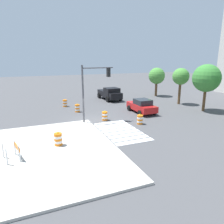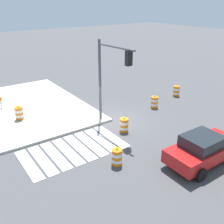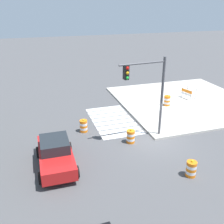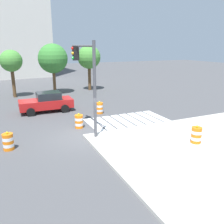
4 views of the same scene
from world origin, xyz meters
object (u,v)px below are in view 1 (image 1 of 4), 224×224
(construction_barricade, at_px, (14,150))
(street_tree_streetside_mid, at_px, (157,76))
(traffic_barrel_median_near, at_px, (105,116))
(street_tree_streetside_far, at_px, (181,77))
(pickup_truck, at_px, (110,94))
(traffic_barrel_near_corner, at_px, (77,108))
(traffic_barrel_crosswalk_end, at_px, (65,103))
(sports_car, at_px, (142,106))
(traffic_barrel_median_far, at_px, (140,120))
(traffic_barrel_on_sidewalk, at_px, (58,139))
(traffic_light_pole, at_px, (94,83))
(street_tree_streetside_near, at_px, (207,78))

(construction_barricade, bearing_deg, street_tree_streetside_mid, 127.33)
(traffic_barrel_median_near, xyz_separation_m, street_tree_streetside_far, (-3.43, 12.36, 3.31))
(pickup_truck, height_order, traffic_barrel_near_corner, pickup_truck)
(construction_barricade, bearing_deg, traffic_barrel_median_near, 126.72)
(traffic_barrel_crosswalk_end, height_order, street_tree_streetside_mid, street_tree_streetside_mid)
(sports_car, height_order, traffic_barrel_median_near, sports_car)
(traffic_barrel_median_far, xyz_separation_m, traffic_barrel_on_sidewalk, (2.53, -8.19, 0.15))
(pickup_truck, xyz_separation_m, traffic_light_pole, (10.05, -5.77, 2.94))
(sports_car, xyz_separation_m, pickup_truck, (-8.60, -0.52, 0.16))
(traffic_barrel_near_corner, xyz_separation_m, street_tree_streetside_mid, (-5.65, 14.86, 2.89))
(traffic_barrel_on_sidewalk, height_order, traffic_light_pole, traffic_light_pole)
(sports_car, bearing_deg, traffic_barrel_median_near, -76.31)
(traffic_barrel_median_near, height_order, traffic_light_pole, traffic_light_pole)
(traffic_barrel_near_corner, xyz_separation_m, traffic_barrel_median_near, (4.44, 1.82, 0.00))
(traffic_barrel_median_near, relative_size, traffic_barrel_median_far, 1.00)
(traffic_barrel_median_near, distance_m, construction_barricade, 10.37)
(sports_car, height_order, traffic_barrel_near_corner, sports_car)
(pickup_truck, bearing_deg, traffic_light_pole, -29.84)
(street_tree_streetside_mid, bearing_deg, traffic_barrel_median_far, -39.28)
(traffic_barrel_crosswalk_end, relative_size, street_tree_streetside_near, 0.18)
(pickup_truck, height_order, construction_barricade, pickup_truck)
(pickup_truck, height_order, street_tree_streetside_near, street_tree_streetside_near)
(traffic_barrel_crosswalk_end, relative_size, traffic_barrel_on_sidewalk, 1.00)
(sports_car, height_order, pickup_truck, pickup_truck)
(traffic_barrel_on_sidewalk, xyz_separation_m, traffic_light_pole, (-4.87, 4.31, 3.31))
(sports_car, distance_m, street_tree_streetside_mid, 12.14)
(traffic_barrel_crosswalk_end, height_order, construction_barricade, construction_barricade)
(traffic_barrel_crosswalk_end, bearing_deg, street_tree_streetside_mid, 97.83)
(traffic_barrel_on_sidewalk, xyz_separation_m, street_tree_streetside_mid, (-15.17, 18.53, 2.74))
(street_tree_streetside_mid, bearing_deg, traffic_light_pole, -54.08)
(traffic_barrel_near_corner, height_order, traffic_barrel_on_sidewalk, traffic_barrel_on_sidewalk)
(sports_car, relative_size, traffic_light_pole, 0.78)
(traffic_barrel_on_sidewalk, bearing_deg, street_tree_streetside_mid, 129.31)
(traffic_barrel_median_near, xyz_separation_m, traffic_light_pole, (0.21, -1.17, 3.46))
(traffic_barrel_crosswalk_end, bearing_deg, pickup_truck, 104.77)
(traffic_barrel_on_sidewalk, distance_m, construction_barricade, 3.04)
(street_tree_streetside_mid, bearing_deg, street_tree_streetside_near, -2.85)
(traffic_barrel_median_near, distance_m, street_tree_streetside_mid, 16.74)
(pickup_truck, bearing_deg, construction_barricade, -38.81)
(pickup_truck, bearing_deg, traffic_barrel_on_sidewalk, -34.03)
(street_tree_streetside_far, bearing_deg, construction_barricade, -65.03)
(traffic_barrel_crosswalk_end, height_order, traffic_barrel_on_sidewalk, traffic_barrel_on_sidewalk)
(traffic_light_pole, distance_m, street_tree_streetside_near, 13.69)
(traffic_light_pole, height_order, street_tree_streetside_far, traffic_light_pole)
(traffic_barrel_median_near, relative_size, traffic_light_pole, 0.19)
(traffic_barrel_on_sidewalk, relative_size, street_tree_streetside_far, 0.21)
(pickup_truck, relative_size, street_tree_streetside_near, 0.94)
(construction_barricade, xyz_separation_m, street_tree_streetside_far, (-9.63, 20.67, 3.04))
(construction_barricade, bearing_deg, traffic_barrel_median_far, 108.33)
(pickup_truck, relative_size, street_tree_streetside_far, 1.06)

